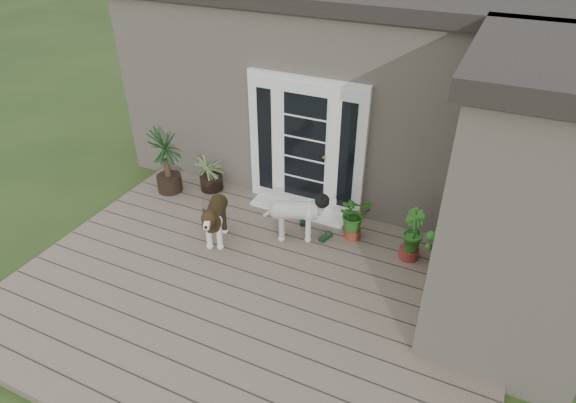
% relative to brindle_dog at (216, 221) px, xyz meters
% --- Properties ---
extents(deck, '(6.20, 4.60, 0.12)m').
position_rel_brindle_dog_xyz_m(deck, '(0.98, -0.77, -0.41)').
color(deck, '#6B5B4C').
rests_on(deck, ground).
extents(house_main, '(7.40, 4.00, 3.10)m').
position_rel_brindle_dog_xyz_m(house_main, '(0.98, 3.48, 1.08)').
color(house_main, '#665E54').
rests_on(house_main, ground).
extents(house_wing, '(1.60, 2.40, 3.10)m').
position_rel_brindle_dog_xyz_m(house_wing, '(3.88, 0.33, 1.08)').
color(house_wing, '#665E54').
rests_on(house_wing, ground).
extents(roof_wing, '(1.80, 2.60, 0.20)m').
position_rel_brindle_dog_xyz_m(roof_wing, '(3.88, 0.33, 2.73)').
color(roof_wing, '#2D2826').
rests_on(roof_wing, house_wing).
extents(door_unit, '(1.90, 0.14, 2.15)m').
position_rel_brindle_dog_xyz_m(door_unit, '(0.78, 1.43, 0.72)').
color(door_unit, white).
rests_on(door_unit, deck).
extents(door_step, '(1.60, 0.40, 0.05)m').
position_rel_brindle_dog_xyz_m(door_step, '(0.78, 1.23, -0.33)').
color(door_step, white).
rests_on(door_step, deck).
extents(brindle_dog, '(0.64, 0.92, 0.70)m').
position_rel_brindle_dog_xyz_m(brindle_dog, '(0.00, 0.00, 0.00)').
color(brindle_dog, '#312411').
rests_on(brindle_dog, deck).
extents(white_dog, '(0.93, 0.66, 0.71)m').
position_rel_brindle_dog_xyz_m(white_dog, '(1.01, 0.55, 0.00)').
color(white_dog, white).
rests_on(white_dog, deck).
extents(spider_plant, '(0.76, 0.76, 0.69)m').
position_rel_brindle_dog_xyz_m(spider_plant, '(-0.88, 1.21, -0.01)').
color(spider_plant, '#A1B56F').
rests_on(spider_plant, deck).
extents(yucca, '(0.99, 0.99, 1.14)m').
position_rel_brindle_dog_xyz_m(yucca, '(-1.50, 0.87, 0.22)').
color(yucca, black).
rests_on(yucca, deck).
extents(herb_a, '(0.68, 0.68, 0.62)m').
position_rel_brindle_dog_xyz_m(herb_a, '(1.78, 0.92, -0.04)').
color(herb_a, '#205117').
rests_on(herb_a, deck).
extents(herb_b, '(0.52, 0.52, 0.55)m').
position_rel_brindle_dog_xyz_m(herb_b, '(2.65, 0.80, -0.07)').
color(herb_b, '#185718').
rests_on(herb_b, deck).
extents(herb_c, '(0.48, 0.48, 0.56)m').
position_rel_brindle_dog_xyz_m(herb_c, '(3.07, 1.09, -0.07)').
color(herb_c, '#215317').
rests_on(herb_c, deck).
extents(sapling, '(0.60, 0.60, 1.84)m').
position_rel_brindle_dog_xyz_m(sapling, '(3.16, 0.47, 0.57)').
color(sapling, '#215C1A').
rests_on(sapling, deck).
extents(clog_left, '(0.19, 0.29, 0.08)m').
position_rel_brindle_dog_xyz_m(clog_left, '(0.97, 0.96, -0.31)').
color(clog_left, black).
rests_on(clog_left, deck).
extents(clog_right, '(0.19, 0.29, 0.08)m').
position_rel_brindle_dog_xyz_m(clog_right, '(1.43, 0.70, -0.31)').
color(clog_right, black).
rests_on(clog_right, deck).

